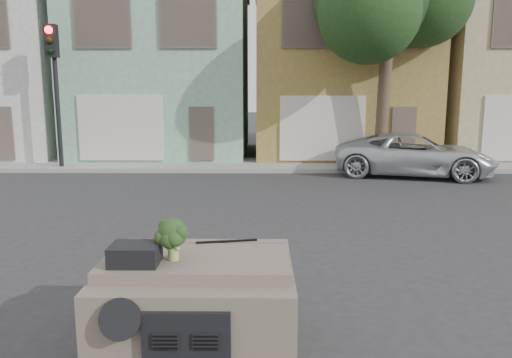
{
  "coord_description": "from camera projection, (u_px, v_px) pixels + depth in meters",
  "views": [
    {
      "loc": [
        0.67,
        -8.07,
        2.81
      ],
      "look_at": [
        0.58,
        0.5,
        1.3
      ],
      "focal_mm": 35.0,
      "sensor_mm": 36.0,
      "label": 1
    }
  ],
  "objects": [
    {
      "name": "tree_near",
      "position": [
        386.0,
        49.0,
        17.31
      ],
      "size": [
        4.4,
        4.0,
        8.5
      ],
      "primitive_type": "cube",
      "color": "#1F3D18",
      "rests_on": "ground"
    },
    {
      "name": "townhouse_beige",
      "position": [
        506.0,
        69.0,
        21.96
      ],
      "size": [
        7.2,
        8.2,
        7.55
      ],
      "primitive_type": "cube",
      "color": "tan",
      "rests_on": "ground"
    },
    {
      "name": "wiper_arm",
      "position": [
        227.0,
        241.0,
        5.67
      ],
      "size": [
        0.69,
        0.15,
        0.02
      ],
      "primitive_type": "cube",
      "rotation": [
        0.0,
        0.0,
        0.17
      ],
      "color": "black",
      "rests_on": "car_dashboard"
    },
    {
      "name": "sidewalk",
      "position": [
        243.0,
        165.0,
        18.77
      ],
      "size": [
        40.0,
        3.0,
        0.15
      ],
      "primitive_type": "cube",
      "color": "gray",
      "rests_on": "ground"
    },
    {
      "name": "ground_plane",
      "position": [
        221.0,
        260.0,
        8.45
      ],
      "size": [
        120.0,
        120.0,
        0.0
      ],
      "primitive_type": "plane",
      "color": "#303033",
      "rests_on": "ground"
    },
    {
      "name": "townhouse_mint",
      "position": [
        167.0,
        69.0,
        22.1
      ],
      "size": [
        7.2,
        8.2,
        7.55
      ],
      "primitive_type": "cube",
      "color": "#83B596",
      "rests_on": "ground"
    },
    {
      "name": "car_dashboard",
      "position": [
        199.0,
        302.0,
        5.4
      ],
      "size": [
        2.0,
        1.8,
        1.12
      ],
      "primitive_type": "cube",
      "color": "#6F6055",
      "rests_on": "ground"
    },
    {
      "name": "instrument_hump",
      "position": [
        135.0,
        254.0,
        4.94
      ],
      "size": [
        0.48,
        0.38,
        0.2
      ],
      "primitive_type": "cube",
      "color": "black",
      "rests_on": "car_dashboard"
    },
    {
      "name": "broccoli",
      "position": [
        173.0,
        239.0,
        5.05
      ],
      "size": [
        0.47,
        0.47,
        0.44
      ],
      "primitive_type": "cube",
      "rotation": [
        0.0,
        0.0,
        5.09
      ],
      "color": "#1F3415",
      "rests_on": "car_dashboard"
    },
    {
      "name": "traffic_signal",
      "position": [
        56.0,
        99.0,
        17.42
      ],
      "size": [
        0.4,
        0.4,
        5.1
      ],
      "primitive_type": "cube",
      "color": "black",
      "rests_on": "ground"
    },
    {
      "name": "silver_pickup",
      "position": [
        413.0,
        176.0,
        16.79
      ],
      "size": [
        5.6,
        3.6,
        1.44
      ],
      "primitive_type": "imported",
      "rotation": [
        0.0,
        0.0,
        1.32
      ],
      "color": "silver",
      "rests_on": "ground"
    },
    {
      "name": "townhouse_tan",
      "position": [
        336.0,
        69.0,
        22.03
      ],
      "size": [
        7.2,
        8.2,
        7.55
      ],
      "primitive_type": "cube",
      "color": "olive",
      "rests_on": "ground"
    }
  ]
}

